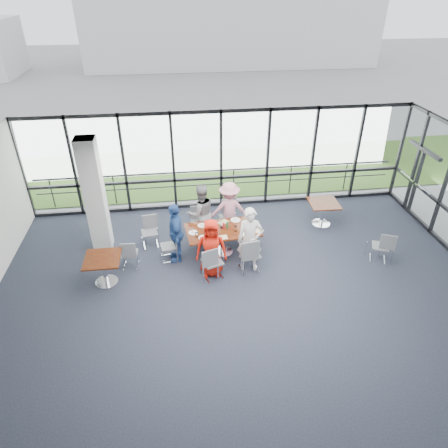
{
  "coord_description": "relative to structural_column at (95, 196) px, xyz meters",
  "views": [
    {
      "loc": [
        -1.43,
        -6.67,
        6.5
      ],
      "look_at": [
        -0.3,
        1.99,
        1.1
      ],
      "focal_mm": 32.0,
      "sensor_mm": 36.0,
      "label": 1
    }
  ],
  "objects": [
    {
      "name": "floor",
      "position": [
        3.6,
        -3.0,
        -1.61
      ],
      "size": [
        12.0,
        10.0,
        0.02
      ],
      "primitive_type": "cube",
      "color": "#1D202D",
      "rests_on": "ground"
    },
    {
      "name": "ceiling",
      "position": [
        3.6,
        -3.0,
        1.6
      ],
      "size": [
        12.0,
        10.0,
        0.04
      ],
      "primitive_type": "cube",
      "color": "silver",
      "rests_on": "ground"
    },
    {
      "name": "curtain_wall_back",
      "position": [
        3.6,
        2.0,
        0.0
      ],
      "size": [
        12.0,
        0.1,
        3.2
      ],
      "primitive_type": "cube",
      "color": "white",
      "rests_on": "ground"
    },
    {
      "name": "exit_door",
      "position": [
        9.6,
        0.75,
        -0.55
      ],
      "size": [
        0.12,
        1.6,
        2.1
      ],
      "primitive_type": "cube",
      "color": "black",
      "rests_on": "ground"
    },
    {
      "name": "structural_column",
      "position": [
        0.0,
        0.0,
        0.0
      ],
      "size": [
        0.5,
        0.5,
        3.2
      ],
      "primitive_type": "cube",
      "color": "silver",
      "rests_on": "ground"
    },
    {
      "name": "apron",
      "position": [
        3.6,
        7.0,
        -1.62
      ],
      "size": [
        80.0,
        70.0,
        0.02
      ],
      "primitive_type": "cube",
      "color": "gray",
      "rests_on": "ground"
    },
    {
      "name": "grass_strip",
      "position": [
        3.6,
        5.0,
        -1.59
      ],
      "size": [
        80.0,
        5.0,
        0.01
      ],
      "primitive_type": "cube",
      "color": "#3B6021",
      "rests_on": "ground"
    },
    {
      "name": "hangar_main",
      "position": [
        7.6,
        29.0,
        1.4
      ],
      "size": [
        24.0,
        10.0,
        6.0
      ],
      "primitive_type": "cube",
      "color": "silver",
      "rests_on": "ground"
    },
    {
      "name": "guard_rail",
      "position": [
        3.6,
        2.6,
        -1.1
      ],
      "size": [
        12.0,
        0.06,
        0.06
      ],
      "primitive_type": "cylinder",
      "rotation": [
        0.0,
        1.57,
        0.0
      ],
      "color": "#2D2D33",
      "rests_on": "ground"
    },
    {
      "name": "main_table",
      "position": [
        3.3,
        -0.71,
        -0.97
      ],
      "size": [
        2.05,
        1.27,
        0.75
      ],
      "rotation": [
        0.0,
        0.0,
        0.1
      ],
      "color": "#3E110B",
      "rests_on": "ground"
    },
    {
      "name": "side_table_left",
      "position": [
        0.26,
        -1.62,
        -0.97
      ],
      "size": [
        0.86,
        0.86,
        0.75
      ],
      "rotation": [
        0.0,
        0.0,
        -0.0
      ],
      "color": "#3E110B",
      "rests_on": "ground"
    },
    {
      "name": "side_table_right",
      "position": [
        6.51,
        0.37,
        -0.96
      ],
      "size": [
        0.9,
        0.9,
        0.75
      ],
      "rotation": [
        0.0,
        0.0,
        -0.04
      ],
      "color": "#3E110B",
      "rests_on": "ground"
    },
    {
      "name": "diner_near_left",
      "position": [
        2.9,
        -1.6,
        -0.81
      ],
      "size": [
        0.82,
        0.58,
        1.58
      ],
      "primitive_type": "imported",
      "rotation": [
        0.0,
        0.0,
        -0.11
      ],
      "color": "red",
      "rests_on": "ground"
    },
    {
      "name": "diner_near_right",
      "position": [
        3.9,
        -1.51,
        -0.72
      ],
      "size": [
        0.69,
        0.54,
        1.76
      ],
      "primitive_type": "imported",
      "rotation": [
        0.0,
        0.0,
        -0.11
      ],
      "color": "beige",
      "rests_on": "ground"
    },
    {
      "name": "diner_far_left",
      "position": [
        2.78,
        0.05,
        -0.74
      ],
      "size": [
        0.94,
        0.72,
        1.72
      ],
      "primitive_type": "imported",
      "rotation": [
        0.0,
        0.0,
        3.41
      ],
      "color": "slate",
      "rests_on": "ground"
    },
    {
      "name": "diner_far_right",
      "position": [
        3.61,
        0.2,
        -0.77
      ],
      "size": [
        1.1,
        0.6,
        1.66
      ],
      "primitive_type": "imported",
      "rotation": [
        0.0,
        0.0,
        3.1
      ],
      "color": "#CE8193",
      "rests_on": "ground"
    },
    {
      "name": "diner_end",
      "position": [
        2.05,
        -0.85,
        -0.76
      ],
      "size": [
        0.58,
        1.01,
        1.68
      ],
      "primitive_type": "imported",
      "rotation": [
        0.0,
        0.0,
        -1.53
      ],
      "color": "navy",
      "rests_on": "ground"
    },
    {
      "name": "chair_main_nl",
      "position": [
        2.91,
        -1.73,
        -1.13
      ],
      "size": [
        0.58,
        0.58,
        0.93
      ],
      "primitive_type": null,
      "rotation": [
        0.0,
        0.0,
        0.33
      ],
      "color": "slate",
      "rests_on": "ground"
    },
    {
      "name": "chair_main_nr",
      "position": [
        3.89,
        -1.57,
        -1.11
      ],
      "size": [
        0.54,
        0.54,
        0.98
      ],
      "primitive_type": null,
      "rotation": [
        0.0,
        0.0,
        0.13
      ],
      "color": "slate",
      "rests_on": "ground"
    },
    {
      "name": "chair_main_fl",
      "position": [
        2.7,
        0.26,
        -1.18
      ],
      "size": [
        0.43,
        0.43,
        0.85
      ],
      "primitive_type": null,
      "rotation": [
        0.0,
        0.0,
        3.1
      ],
      "color": "slate",
      "rests_on": "ground"
    },
    {
      "name": "chair_main_fr",
      "position": [
        3.6,
        0.33,
        -1.12
      ],
      "size": [
        0.57,
        0.57,
        0.97
      ],
      "primitive_type": null,
      "rotation": [
        0.0,
        0.0,
        3.37
      ],
      "color": "slate",
      "rests_on": "ground"
    },
    {
      "name": "chair_main_end",
      "position": [
        1.83,
        -0.83,
        -1.19
      ],
      "size": [
        0.46,
        0.46,
        0.82
      ],
      "primitive_type": null,
      "rotation": [
        0.0,
        0.0,
        -1.42
      ],
      "color": "slate",
      "rests_on": "ground"
    },
    {
      "name": "chair_spare_la",
      "position": [
        0.82,
        -1.03,
        -1.19
      ],
      "size": [
        0.42,
        0.42,
        0.82
      ],
      "primitive_type": null,
      "rotation": [
        0.0,
        0.0,
        -0.06
      ],
      "color": "slate",
      "rests_on": "ground"
    },
    {
      "name": "chair_spare_lb",
      "position": [
        1.31,
        -0.12,
        -1.17
      ],
      "size": [
        0.48,
        0.48,
        0.87
      ],
      "primitive_type": null,
      "rotation": [
        0.0,
        0.0,
        3.29
      ],
      "color": "slate",
      "rests_on": "ground"
    },
    {
      "name": "chair_spare_r",
      "position": [
        7.41,
        -1.59,
        -1.17
      ],
      "size": [
        0.56,
        0.56,
        0.86
      ],
      "primitive_type": null,
      "rotation": [
        0.0,
        0.0,
        -0.41
      ],
      "color": "slate",
      "rests_on": "ground"
    },
    {
      "name": "plate_nl",
      "position": [
        2.75,
        -1.06,
        -0.84
      ],
      "size": [
        0.25,
        0.25,
        0.01
      ],
      "primitive_type": "cylinder",
      "color": "white",
      "rests_on": "main_table"
    },
    {
      "name": "plate_nr",
      "position": [
        3.87,
        -1.03,
        -0.84
      ],
      "size": [
        0.26,
        0.26,
        0.01
      ],
      "primitive_type": "cylinder",
      "color": "white",
      "rests_on": "main_table"
    },
    {
      "name": "plate_fl",
      "position": [
        2.77,
        -0.45,
        -0.84
      ],
      "size": [
        0.24,
        0.24,
        0.01
      ],
      "primitive_type": "cylinder",
      "color": "white",
      "rests_on": "main_table"
    },
    {
      "name": "plate_fr",
      "position": [
        3.72,
        -0.29,
        -0.84
      ],
      "size": [
        0.28,
        0.28,
        0.01
      ],
      "primitive_type": "cylinder",
      "color": "white",
      "rests_on": "main_table"
    },
    {
      "name": "plate_end",
      "position": [
        2.5,
        -0.79,
        -0.84
      ],
      "size": [
        0.24,
        0.24,
        0.01
      ],
      "primitive_type": "cylinder",
      "color": "white",
      "rests_on": "main_table"
    },
    {
      "name": "tumbler_a",
      "position": [
        3.05,
        -0.93,
        -0.78
      ],
      "size": [
        0.07,
        0.07,
        0.14
      ],
      "primitive_type": "cylinder",
      "color": "white",
      "rests_on": "main_table"
    },
    {
      "name": "tumbler_b",
      "position": [
        3.63,
        -0.84,
        -0.78
      ],
      "size": [
        0.07,
        0.07,
        0.15
      ],
      "primitive_type": "cylinder",
      "color": "white",
      "rests_on": "main_table"
    },
    {
      "name": "tumbler_c",
      "position": [
        3.28,
        -0.42,
        -0.78
      ],
      "size": [
        0.07,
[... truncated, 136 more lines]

